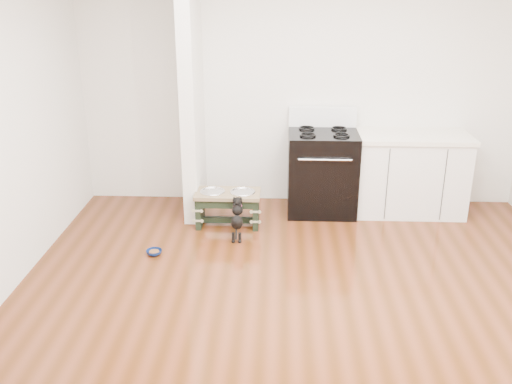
% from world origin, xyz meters
% --- Properties ---
extents(ground, '(5.00, 5.00, 0.00)m').
position_xyz_m(ground, '(0.00, 0.00, 0.00)').
color(ground, '#48230C').
rests_on(ground, ground).
extents(room_shell, '(5.00, 5.00, 5.00)m').
position_xyz_m(room_shell, '(0.00, 0.00, 1.62)').
color(room_shell, silver).
rests_on(room_shell, ground).
extents(partition_wall, '(0.15, 0.80, 2.70)m').
position_xyz_m(partition_wall, '(-1.18, 2.10, 1.35)').
color(partition_wall, silver).
rests_on(partition_wall, ground).
extents(oven_range, '(0.76, 0.69, 1.14)m').
position_xyz_m(oven_range, '(0.25, 2.16, 0.48)').
color(oven_range, black).
rests_on(oven_range, ground).
extents(cabinet_run, '(1.24, 0.64, 0.91)m').
position_xyz_m(cabinet_run, '(1.23, 2.18, 0.45)').
color(cabinet_run, silver).
rests_on(cabinet_run, ground).
extents(dog_feeder, '(0.69, 0.37, 0.39)m').
position_xyz_m(dog_feeder, '(-0.77, 1.70, 0.27)').
color(dog_feeder, black).
rests_on(dog_feeder, ground).
extents(puppy, '(0.12, 0.36, 0.42)m').
position_xyz_m(puppy, '(-0.65, 1.38, 0.23)').
color(puppy, black).
rests_on(puppy, ground).
extents(floor_bowl, '(0.18, 0.18, 0.05)m').
position_xyz_m(floor_bowl, '(-1.43, 0.98, 0.02)').
color(floor_bowl, '#0B1D50').
rests_on(floor_bowl, ground).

